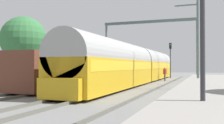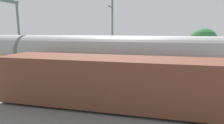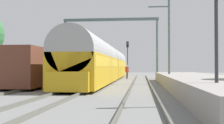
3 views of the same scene
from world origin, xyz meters
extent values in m
plane|color=slate|center=(0.00, 0.00, 0.00)|extent=(120.00, 120.00, 0.00)
cube|color=#5C5B52|center=(-4.74, 0.00, 0.08)|extent=(0.08, 60.00, 0.16)
cube|color=#5C5B52|center=(-3.31, 0.00, 0.08)|extent=(0.08, 60.00, 0.16)
cube|color=#5C5B52|center=(-0.72, 0.00, 0.08)|extent=(0.08, 60.00, 0.16)
cube|color=#5C5B52|center=(0.72, 0.00, 0.08)|extent=(0.08, 60.00, 0.16)
cube|color=#5C5B52|center=(3.31, 0.00, 0.08)|extent=(0.08, 60.00, 0.16)
cube|color=#5C5B52|center=(4.74, 0.00, 0.08)|extent=(0.08, 60.00, 0.16)
cube|color=gray|center=(7.84, 2.00, 0.45)|extent=(4.40, 28.00, 0.90)
cube|color=gold|center=(0.00, 5.31, 1.26)|extent=(2.90, 16.00, 2.20)
cube|color=gold|center=(0.00, 5.31, 1.89)|extent=(2.93, 15.36, 0.64)
cylinder|color=#9C9C9C|center=(0.00, 5.31, 2.56)|extent=(2.84, 16.00, 2.84)
cube|color=gold|center=(0.00, 21.66, 1.26)|extent=(2.90, 16.00, 2.20)
cube|color=gold|center=(0.00, 21.66, 1.89)|extent=(2.93, 15.36, 0.64)
cylinder|color=#9C9C9C|center=(0.00, 21.66, 2.56)|extent=(2.84, 16.00, 2.84)
cube|color=gold|center=(0.00, -2.94, 0.71)|extent=(2.40, 0.50, 1.10)
cube|color=brown|center=(-4.02, 5.00, 1.51)|extent=(2.80, 13.00, 2.70)
cube|color=black|center=(-4.02, 5.00, 0.21)|extent=(2.52, 11.96, 0.10)
cylinder|color=#3D3D3D|center=(2.21, 17.93, 0.42)|extent=(0.25, 0.25, 0.85)
cube|color=maroon|center=(2.21, 17.93, 1.17)|extent=(0.45, 0.46, 0.64)
sphere|color=tan|center=(2.21, 17.93, 1.61)|extent=(0.24, 0.24, 0.24)
cylinder|color=#2D2D33|center=(6.93, -6.62, 2.11)|extent=(0.14, 0.14, 4.23)
cylinder|color=#2D2D33|center=(1.92, 25.62, 2.23)|extent=(0.14, 0.14, 4.47)
cube|color=black|center=(1.92, 25.62, 4.92)|extent=(0.36, 0.20, 0.90)
sphere|color=#19D133|center=(1.92, 25.50, 5.07)|extent=(0.16, 0.16, 0.16)
cylinder|color=#516563|center=(-6.02, 19.09, 3.75)|extent=(0.28, 0.28, 7.50)
cylinder|color=#516563|center=(6.02, 19.09, 3.75)|extent=(0.28, 0.28, 7.50)
cube|color=#516563|center=(0.00, 19.09, 7.68)|extent=(12.45, 0.24, 0.36)
cylinder|color=#516563|center=(6.42, 7.29, 4.00)|extent=(0.20, 0.20, 8.00)
cube|color=#516563|center=(5.52, 7.29, 6.80)|extent=(1.80, 0.10, 0.10)
cylinder|color=#4C3826|center=(-13.25, 10.67, 1.48)|extent=(0.36, 0.36, 2.97)
sphere|color=#33713D|center=(-13.25, 10.67, 5.00)|extent=(5.42, 5.42, 5.42)
camera|label=1|loc=(7.02, -14.37, 1.89)|focal=41.41mm
camera|label=2|loc=(-14.32, 2.34, 4.39)|focal=30.37mm
camera|label=3|loc=(4.00, -18.28, 1.52)|focal=46.43mm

